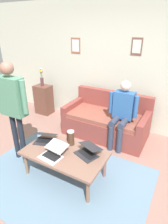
{
  "coord_description": "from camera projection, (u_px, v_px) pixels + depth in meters",
  "views": [
    {
      "loc": [
        -1.49,
        1.71,
        2.17
      ],
      "look_at": [
        -0.04,
        -0.86,
        0.8
      ],
      "focal_mm": 30.06,
      "sensor_mm": 36.0,
      "label": 1
    }
  ],
  "objects": [
    {
      "name": "laptop_right",
      "position": [
        88.0,
        152.0,
        2.76
      ],
      "size": [
        0.41,
        0.4,
        0.15
      ],
      "color": "#28282D",
      "rests_on": "coffee_table"
    },
    {
      "name": "couch",
      "position": [
        107.0,
        121.0,
        4.01
      ],
      "size": [
        1.7,
        0.88,
        0.88
      ],
      "color": "brown",
      "rests_on": "ground_plane"
    },
    {
      "name": "laptop_center",
      "position": [
        45.0,
        139.0,
        3.07
      ],
      "size": [
        0.41,
        0.37,
        0.16
      ],
      "color": "#28282D",
      "rests_on": "coffee_table"
    },
    {
      "name": "area_rug",
      "position": [
        62.0,
        178.0,
        2.92
      ],
      "size": [
        2.6,
        1.85,
        0.01
      ],
      "primitive_type": "cube",
      "color": "slate",
      "rests_on": "ground_plane"
    },
    {
      "name": "side_shelf",
      "position": [
        44.0,
        100.0,
        4.96
      ],
      "size": [
        0.42,
        0.32,
        0.76
      ],
      "color": "brown",
      "rests_on": "ground_plane"
    },
    {
      "name": "coffee_table",
      "position": [
        64.0,
        155.0,
        2.83
      ],
      "size": [
        1.25,
        0.69,
        0.43
      ],
      "color": "#815B4D",
      "rests_on": "ground_plane"
    },
    {
      "name": "flower_vase",
      "position": [
        42.0,
        79.0,
        4.72
      ],
      "size": [
        0.09,
        0.1,
        0.44
      ],
      "color": "#563038",
      "rests_on": "side_shelf"
    },
    {
      "name": "ground_plane",
      "position": [
        55.0,
        178.0,
        2.93
      ],
      "size": [
        7.68,
        7.68,
        0.0
      ],
      "primitive_type": "plane",
      "color": "#90685D"
    },
    {
      "name": "french_press",
      "position": [
        71.0,
        138.0,
        2.96
      ],
      "size": [
        0.13,
        0.11,
        0.27
      ],
      "color": "#4C3323",
      "rests_on": "coffee_table"
    },
    {
      "name": "person_standing",
      "position": [
        12.0,
        101.0,
        2.92
      ],
      "size": [
        0.59,
        0.21,
        1.7
      ],
      "color": "black",
      "rests_on": "ground_plane"
    },
    {
      "name": "laptop_left",
      "position": [
        53.0,
        153.0,
        2.72
      ],
      "size": [
        0.35,
        0.4,
        0.15
      ],
      "color": "silver",
      "rests_on": "coffee_table"
    },
    {
      "name": "person_seated",
      "position": [
        122.0,
        111.0,
        3.48
      ],
      "size": [
        0.55,
        0.51,
        1.28
      ],
      "color": "#31394D",
      "rests_on": "ground_plane"
    },
    {
      "name": "back_wall",
      "position": [
        112.0,
        66.0,
        4.1
      ],
      "size": [
        7.04,
        0.11,
        2.7
      ],
      "color": "beige",
      "rests_on": "ground_plane"
    }
  ]
}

